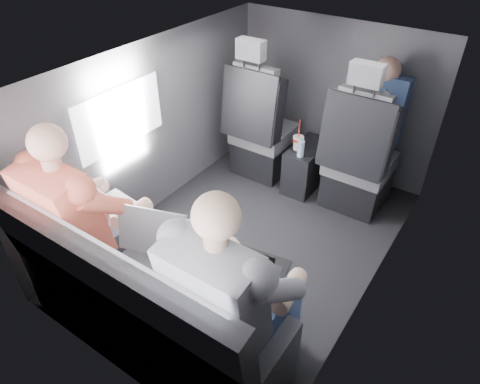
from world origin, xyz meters
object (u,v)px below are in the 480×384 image
Objects in this scene: laptop_white at (108,207)px; front_seat_left at (261,134)px; passenger_rear_right at (233,295)px; front_seat_right at (358,164)px; passenger_front_right at (379,113)px; water_bottle at (301,148)px; passenger_rear_left at (87,217)px; rear_bench at (147,307)px; laptop_silver at (167,233)px; soda_cup at (298,143)px; center_console at (306,166)px; laptop_black at (252,266)px.

front_seat_left is at bearing 88.27° from laptop_white.
front_seat_right is at bearing 92.17° from passenger_rear_right.
front_seat_right is 1.93m from laptop_white.
laptop_white is at bearing -116.71° from passenger_front_right.
laptop_white is 0.27× the size of passenger_rear_right.
passenger_rear_left reaches higher than water_bottle.
passenger_rear_right is (0.07, -1.81, 0.25)m from front_seat_right.
passenger_rear_left is at bearing 169.27° from rear_bench.
passenger_rear_left is at bearing -117.66° from front_seat_right.
laptop_white is 0.15m from passenger_rear_left.
rear_bench is at bearing -10.73° from passenger_rear_left.
rear_bench is 3.57× the size of laptop_silver.
laptop_white reaches higher than soda_cup.
passenger_rear_left is (-0.45, -1.74, 0.18)m from soda_cup.
passenger_rear_right reaches higher than front_seat_right.
water_bottle reaches higher than center_console.
front_seat_left reaches higher than laptop_silver.
front_seat_right is at bearing 76.69° from rear_bench.
soda_cup is at bearing -147.48° from passenger_front_right.
front_seat_left is 0.99× the size of passenger_rear_left.
soda_cup is at bearing 91.50° from rear_bench.
front_seat_right is 1.83m from passenger_rear_right.
soda_cup is 0.10m from water_bottle.
water_bottle is 0.47× the size of laptop_black.
center_console is at bearing 174.93° from front_seat_right.
soda_cup is 0.22× the size of passenger_rear_left.
laptop_white is 0.46m from laptop_silver.
passenger_rear_left reaches higher than center_console.
passenger_rear_right reaches higher than water_bottle.
laptop_black is 0.26× the size of passenger_rear_right.
front_seat_left is at bearing 103.95° from laptop_silver.
water_bottle is 0.46× the size of laptop_white.
laptop_white is at bearing -91.73° from front_seat_left.
center_console is 0.33m from water_bottle.
front_seat_left is 1.85m from laptop_black.
water_bottle is 1.61m from laptop_white.
laptop_white is 0.77× the size of laptop_silver.
rear_bench is (0.45, -1.90, -0.09)m from front_seat_left.
front_seat_left is 0.90m from front_seat_right.
soda_cup is 1.75× the size of water_bottle.
laptop_silver is (0.41, -1.64, 0.24)m from front_seat_left.
center_console is 0.30× the size of rear_bench.
laptop_black is (0.52, 0.06, -0.01)m from laptop_silver.
center_console is (0.45, 0.04, -0.20)m from front_seat_left.
front_seat_right is at bearing -5.07° from center_console.
laptop_silver is (-0.04, 0.26, 0.33)m from rear_bench.
laptop_black is 0.45× the size of passenger_front_right.
center_console is 1.07× the size of laptop_silver.
water_bottle is at bearing -48.25° from soda_cup.
laptop_white is (-0.52, -1.52, 0.16)m from water_bottle.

